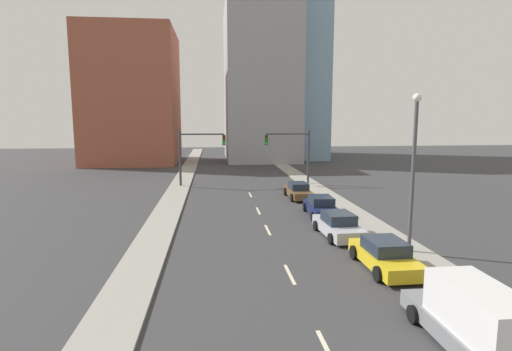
{
  "coord_description": "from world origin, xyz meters",
  "views": [
    {
      "loc": [
        -3.43,
        -2.5,
        7.1
      ],
      "look_at": [
        0.27,
        31.97,
        2.2
      ],
      "focal_mm": 28.0,
      "sensor_mm": 36.0,
      "label": 1
    }
  ],
  "objects_px": {
    "box_truck_gray": "(477,322)",
    "sedan_yellow": "(385,255)",
    "traffic_signal_left": "(194,150)",
    "sedan_navy": "(321,207)",
    "street_lamp": "(414,163)",
    "sedan_brown": "(298,191)",
    "traffic_signal_right": "(295,149)",
    "sedan_silver": "(338,226)"
  },
  "relations": [
    {
      "from": "traffic_signal_left",
      "to": "box_truck_gray",
      "type": "relative_size",
      "value": 1.03
    },
    {
      "from": "sedan_yellow",
      "to": "sedan_brown",
      "type": "distance_m",
      "value": 17.44
    },
    {
      "from": "box_truck_gray",
      "to": "sedan_yellow",
      "type": "bearing_deg",
      "value": 88.74
    },
    {
      "from": "box_truck_gray",
      "to": "sedan_yellow",
      "type": "height_order",
      "value": "box_truck_gray"
    },
    {
      "from": "traffic_signal_right",
      "to": "sedan_yellow",
      "type": "xyz_separation_m",
      "value": [
        -0.74,
        -24.78,
        -3.24
      ]
    },
    {
      "from": "sedan_yellow",
      "to": "sedan_navy",
      "type": "height_order",
      "value": "sedan_navy"
    },
    {
      "from": "traffic_signal_right",
      "to": "street_lamp",
      "type": "distance_m",
      "value": 22.89
    },
    {
      "from": "sedan_brown",
      "to": "box_truck_gray",
      "type": "bearing_deg",
      "value": -90.5
    },
    {
      "from": "sedan_brown",
      "to": "street_lamp",
      "type": "bearing_deg",
      "value": -81.29
    },
    {
      "from": "sedan_brown",
      "to": "sedan_yellow",
      "type": "bearing_deg",
      "value": -89.58
    },
    {
      "from": "box_truck_gray",
      "to": "sedan_navy",
      "type": "bearing_deg",
      "value": 90.37
    },
    {
      "from": "sedan_brown",
      "to": "sedan_navy",
      "type": "bearing_deg",
      "value": -88.73
    },
    {
      "from": "traffic_signal_left",
      "to": "street_lamp",
      "type": "xyz_separation_m",
      "value": [
        12.33,
        -22.82,
        0.96
      ]
    },
    {
      "from": "traffic_signal_right",
      "to": "box_truck_gray",
      "type": "distance_m",
      "value": 31.93
    },
    {
      "from": "traffic_signal_right",
      "to": "sedan_brown",
      "type": "relative_size",
      "value": 1.25
    },
    {
      "from": "traffic_signal_left",
      "to": "sedan_yellow",
      "type": "height_order",
      "value": "traffic_signal_left"
    },
    {
      "from": "sedan_silver",
      "to": "sedan_brown",
      "type": "relative_size",
      "value": 0.99
    },
    {
      "from": "street_lamp",
      "to": "sedan_brown",
      "type": "relative_size",
      "value": 1.76
    },
    {
      "from": "traffic_signal_right",
      "to": "street_lamp",
      "type": "xyz_separation_m",
      "value": [
        1.48,
        -22.82,
        0.96
      ]
    },
    {
      "from": "sedan_navy",
      "to": "sedan_brown",
      "type": "height_order",
      "value": "sedan_navy"
    },
    {
      "from": "street_lamp",
      "to": "box_truck_gray",
      "type": "height_order",
      "value": "street_lamp"
    },
    {
      "from": "box_truck_gray",
      "to": "sedan_brown",
      "type": "xyz_separation_m",
      "value": [
        -0.26,
        24.44,
        -0.35
      ]
    },
    {
      "from": "street_lamp",
      "to": "box_truck_gray",
      "type": "xyz_separation_m",
      "value": [
        -2.42,
        -8.96,
        -3.86
      ]
    },
    {
      "from": "sedan_brown",
      "to": "sedan_silver",
      "type": "bearing_deg",
      "value": -91.55
    },
    {
      "from": "traffic_signal_left",
      "to": "traffic_signal_right",
      "type": "height_order",
      "value": "same"
    },
    {
      "from": "street_lamp",
      "to": "sedan_silver",
      "type": "xyz_separation_m",
      "value": [
        -2.77,
        3.49,
        -4.2
      ]
    },
    {
      "from": "sedan_navy",
      "to": "sedan_brown",
      "type": "bearing_deg",
      "value": 94.44
    },
    {
      "from": "traffic_signal_right",
      "to": "sedan_navy",
      "type": "xyz_separation_m",
      "value": [
        -0.92,
        -14.04,
        -3.25
      ]
    },
    {
      "from": "sedan_yellow",
      "to": "sedan_brown",
      "type": "relative_size",
      "value": 0.99
    },
    {
      "from": "traffic_signal_left",
      "to": "sedan_silver",
      "type": "distance_m",
      "value": 21.81
    },
    {
      "from": "traffic_signal_right",
      "to": "sedan_silver",
      "type": "height_order",
      "value": "traffic_signal_right"
    },
    {
      "from": "box_truck_gray",
      "to": "sedan_silver",
      "type": "height_order",
      "value": "box_truck_gray"
    },
    {
      "from": "traffic_signal_left",
      "to": "sedan_yellow",
      "type": "relative_size",
      "value": 1.26
    },
    {
      "from": "traffic_signal_left",
      "to": "sedan_brown",
      "type": "bearing_deg",
      "value": -37.29
    },
    {
      "from": "traffic_signal_right",
      "to": "street_lamp",
      "type": "height_order",
      "value": "street_lamp"
    },
    {
      "from": "sedan_silver",
      "to": "sedan_navy",
      "type": "xyz_separation_m",
      "value": [
        0.37,
        5.3,
        -0.01
      ]
    },
    {
      "from": "traffic_signal_left",
      "to": "street_lamp",
      "type": "bearing_deg",
      "value": -61.63
    },
    {
      "from": "sedan_silver",
      "to": "sedan_brown",
      "type": "height_order",
      "value": "sedan_silver"
    },
    {
      "from": "sedan_brown",
      "to": "traffic_signal_left",
      "type": "bearing_deg",
      "value": 141.61
    },
    {
      "from": "traffic_signal_left",
      "to": "sedan_navy",
      "type": "xyz_separation_m",
      "value": [
        9.93,
        -14.04,
        -3.25
      ]
    },
    {
      "from": "sedan_navy",
      "to": "sedan_brown",
      "type": "distance_m",
      "value": 6.7
    },
    {
      "from": "traffic_signal_right",
      "to": "sedan_yellow",
      "type": "distance_m",
      "value": 25.01
    }
  ]
}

